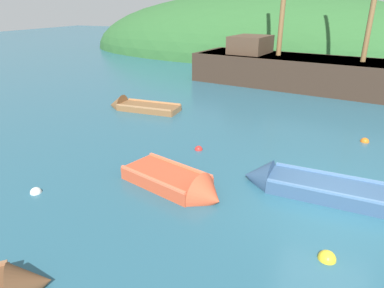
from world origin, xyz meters
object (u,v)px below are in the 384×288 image
(rowboat_near_dock, at_px, (137,108))
(rowboat_portside, at_px, (180,185))
(rowboat_far, at_px, (303,186))
(buoy_red, at_px, (199,150))
(buoy_white, at_px, (36,193))
(buoy_yellow, at_px, (327,259))
(sailing_ship, at_px, (309,77))
(buoy_orange, at_px, (365,142))

(rowboat_near_dock, height_order, rowboat_portside, rowboat_portside)
(rowboat_near_dock, bearing_deg, rowboat_far, 146.89)
(rowboat_near_dock, bearing_deg, rowboat_portside, 127.54)
(buoy_red, bearing_deg, buoy_white, -122.94)
(rowboat_near_dock, relative_size, rowboat_portside, 1.12)
(buoy_yellow, bearing_deg, rowboat_portside, 161.16)
(sailing_ship, height_order, buoy_yellow, sailing_ship)
(rowboat_near_dock, distance_m, buoy_red, 5.89)
(rowboat_near_dock, height_order, buoy_orange, rowboat_near_dock)
(sailing_ship, relative_size, buoy_yellow, 47.67)
(buoy_red, relative_size, buoy_yellow, 0.78)
(buoy_orange, xyz_separation_m, buoy_red, (-5.48, -3.22, 0.00))
(rowboat_portside, distance_m, rowboat_far, 3.44)
(rowboat_far, distance_m, buoy_white, 7.44)
(buoy_red, bearing_deg, buoy_yellow, -42.33)
(rowboat_portside, bearing_deg, buoy_orange, 66.75)
(buoy_orange, bearing_deg, buoy_red, -149.59)
(buoy_white, bearing_deg, buoy_orange, 42.72)
(sailing_ship, height_order, rowboat_far, sailing_ship)
(rowboat_portside, distance_m, buoy_white, 4.00)
(buoy_white, height_order, buoy_yellow, buoy_yellow)
(sailing_ship, bearing_deg, rowboat_near_dock, -123.11)
(buoy_yellow, bearing_deg, buoy_white, -176.92)
(sailing_ship, xyz_separation_m, buoy_orange, (3.01, -8.55, -0.69))
(rowboat_near_dock, distance_m, rowboat_far, 9.89)
(rowboat_far, bearing_deg, buoy_red, -20.18)
(rowboat_far, bearing_deg, buoy_yellow, 108.00)
(sailing_ship, bearing_deg, buoy_orange, -62.63)
(buoy_white, bearing_deg, rowboat_portside, 26.21)
(rowboat_near_dock, distance_m, buoy_orange, 10.25)
(rowboat_far, bearing_deg, sailing_ship, -82.94)
(sailing_ship, distance_m, rowboat_portside, 14.72)
(buoy_orange, distance_m, buoy_white, 11.51)
(sailing_ship, xyz_separation_m, rowboat_near_dock, (-7.24, -8.31, -0.60))
(rowboat_far, relative_size, buoy_yellow, 10.61)
(sailing_ship, bearing_deg, buoy_white, -100.44)
(sailing_ship, relative_size, buoy_red, 61.10)
(buoy_orange, distance_m, buoy_yellow, 7.45)
(rowboat_far, height_order, buoy_yellow, rowboat_far)
(buoy_orange, height_order, buoy_red, buoy_orange)
(rowboat_portside, distance_m, buoy_red, 2.89)
(rowboat_portside, relative_size, buoy_orange, 10.56)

